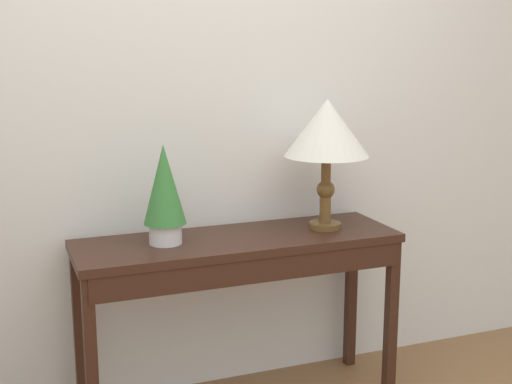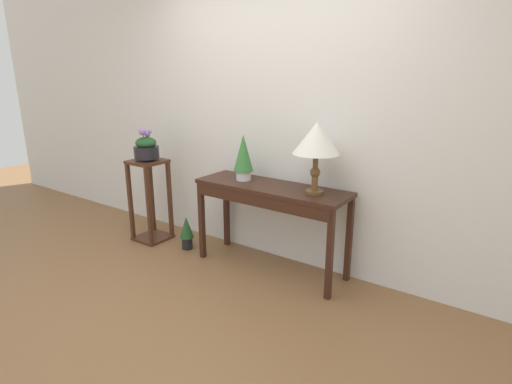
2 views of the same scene
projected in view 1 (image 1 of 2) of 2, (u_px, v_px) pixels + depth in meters
back_wall_with_art at (189, 80)px, 2.98m from camera, size 9.00×0.10×2.80m
console_table at (240, 262)px, 2.87m from camera, size 1.35×0.43×0.77m
table_lamp at (327, 131)px, 2.93m from camera, size 0.36×0.36×0.56m
potted_plant_on_console at (164, 191)px, 2.74m from camera, size 0.17×0.17×0.40m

